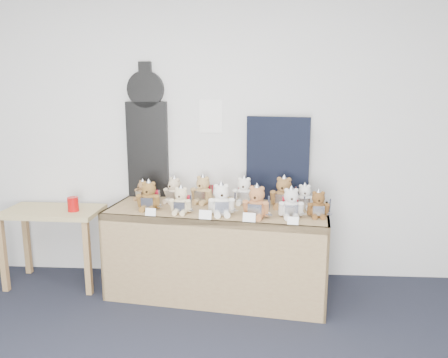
# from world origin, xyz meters

# --- Properties ---
(room_shell) EXTENTS (6.00, 6.00, 6.00)m
(room_shell) POSITION_xyz_m (0.33, 2.49, 1.52)
(room_shell) COLOR silver
(room_shell) RESTS_ON floor
(display_table) EXTENTS (1.94, 1.02, 0.77)m
(display_table) POSITION_xyz_m (0.41, 2.01, 0.61)
(display_table) COLOR brown
(display_table) RESTS_ON floor
(side_table) EXTENTS (0.86, 0.49, 0.71)m
(side_table) POSITION_xyz_m (-1.08, 2.16, 0.58)
(side_table) COLOR tan
(side_table) RESTS_ON floor
(guitar_case) EXTENTS (0.38, 0.12, 1.24)m
(guitar_case) POSITION_xyz_m (-0.26, 2.48, 1.38)
(guitar_case) COLOR black
(guitar_case) RESTS_ON display_table
(navy_board) EXTENTS (0.56, 0.15, 0.76)m
(navy_board) POSITION_xyz_m (0.93, 2.37, 1.15)
(navy_board) COLOR black
(navy_board) RESTS_ON display_table
(red_cup) EXTENTS (0.10, 0.10, 0.13)m
(red_cup) POSITION_xyz_m (-0.86, 2.11, 0.77)
(red_cup) COLOR #AD0B0B
(red_cup) RESTS_ON side_table
(teddy_front_far_left) EXTENTS (0.22, 0.19, 0.28)m
(teddy_front_far_left) POSITION_xyz_m (-0.15, 1.98, 0.88)
(teddy_front_far_left) COLOR brown
(teddy_front_far_left) RESTS_ON display_table
(teddy_front_left) EXTENTS (0.20, 0.18, 0.25)m
(teddy_front_left) POSITION_xyz_m (0.13, 1.90, 0.87)
(teddy_front_left) COLOR beige
(teddy_front_left) RESTS_ON display_table
(teddy_front_centre) EXTENTS (0.24, 0.21, 0.29)m
(teddy_front_centre) POSITION_xyz_m (0.46, 1.86, 0.89)
(teddy_front_centre) COLOR silver
(teddy_front_centre) RESTS_ON display_table
(teddy_front_right) EXTENTS (0.24, 0.22, 0.29)m
(teddy_front_right) POSITION_xyz_m (0.75, 1.81, 0.89)
(teddy_front_right) COLOR #A3663E
(teddy_front_right) RESTS_ON display_table
(teddy_front_far_right) EXTENTS (0.22, 0.18, 0.27)m
(teddy_front_far_right) POSITION_xyz_m (1.02, 1.83, 0.88)
(teddy_front_far_right) COLOR silver
(teddy_front_far_right) RESTS_ON display_table
(teddy_front_end) EXTENTS (0.20, 0.16, 0.24)m
(teddy_front_end) POSITION_xyz_m (1.23, 1.86, 0.87)
(teddy_front_end) COLOR brown
(teddy_front_end) RESTS_ON display_table
(teddy_back_left) EXTENTS (0.21, 0.21, 0.26)m
(teddy_back_left) POSITION_xyz_m (0.02, 2.23, 0.88)
(teddy_back_left) COLOR #C7B191
(teddy_back_left) RESTS_ON display_table
(teddy_back_centre_left) EXTENTS (0.22, 0.22, 0.28)m
(teddy_back_centre_left) POSITION_xyz_m (0.27, 2.23, 0.88)
(teddy_back_centre_left) COLOR tan
(teddy_back_centre_left) RESTS_ON display_table
(teddy_back_centre_right) EXTENTS (0.22, 0.19, 0.27)m
(teddy_back_centre_right) POSITION_xyz_m (0.64, 2.23, 0.88)
(teddy_back_centre_right) COLOR silver
(teddy_back_centre_right) RESTS_ON display_table
(teddy_back_right) EXTENTS (0.25, 0.23, 0.30)m
(teddy_back_right) POSITION_xyz_m (0.98, 2.12, 0.89)
(teddy_back_right) COLOR brown
(teddy_back_right) RESTS_ON display_table
(teddy_back_end) EXTENTS (0.19, 0.16, 0.24)m
(teddy_back_end) POSITION_xyz_m (1.15, 2.10, 0.87)
(teddy_back_end) COLOR silver
(teddy_back_end) RESTS_ON display_table
(teddy_back_far_left) EXTENTS (0.17, 0.17, 0.21)m
(teddy_back_far_left) POSITION_xyz_m (-0.29, 2.30, 0.85)
(teddy_back_far_left) COLOR olive
(teddy_back_far_left) RESTS_ON display_table
(entry_card_a) EXTENTS (0.09, 0.03, 0.06)m
(entry_card_a) POSITION_xyz_m (-0.10, 1.79, 0.80)
(entry_card_a) COLOR white
(entry_card_a) RESTS_ON display_table
(entry_card_b) EXTENTS (0.10, 0.03, 0.07)m
(entry_card_b) POSITION_xyz_m (0.35, 1.73, 0.81)
(entry_card_b) COLOR white
(entry_card_b) RESTS_ON display_table
(entry_card_c) EXTENTS (0.10, 0.03, 0.07)m
(entry_card_c) POSITION_xyz_m (0.69, 1.68, 0.81)
(entry_card_c) COLOR white
(entry_card_c) RESTS_ON display_table
(entry_card_d) EXTENTS (0.08, 0.03, 0.06)m
(entry_card_d) POSITION_xyz_m (1.02, 1.63, 0.80)
(entry_card_d) COLOR white
(entry_card_d) RESTS_ON display_table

